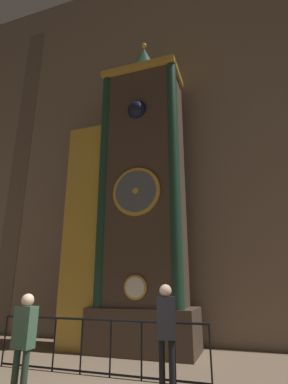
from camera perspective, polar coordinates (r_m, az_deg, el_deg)
cathedral_back_wall at (r=12.17m, az=3.17°, el=12.93°), size 24.00×0.32×15.86m
clock_tower at (r=9.67m, az=-2.46°, el=-1.71°), size 4.05×1.78×10.58m
railing_fence at (r=7.21m, az=-9.17°, el=-26.57°), size 4.85×0.05×1.10m
visitor_near at (r=5.91m, az=-21.90°, el=-23.94°), size 0.35×0.24×1.66m
visitor_far at (r=5.96m, az=4.24°, el=-23.97°), size 0.39×0.31×1.81m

